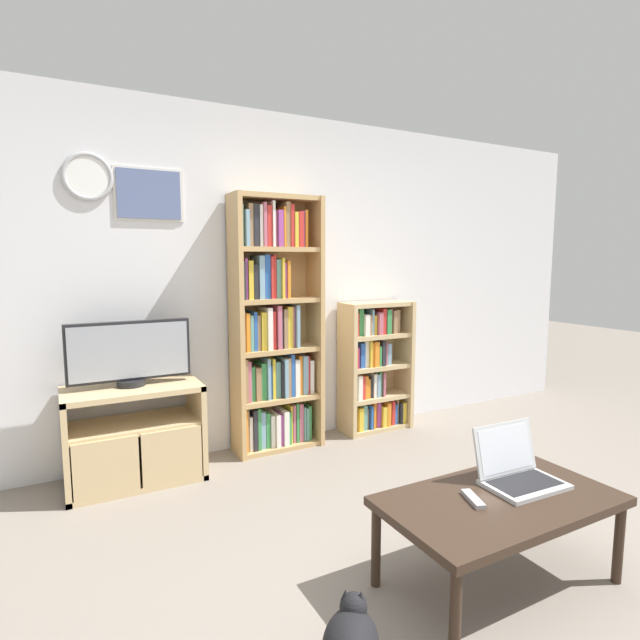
{
  "coord_description": "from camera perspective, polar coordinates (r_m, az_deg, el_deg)",
  "views": [
    {
      "loc": [
        -1.44,
        -1.43,
        1.49
      ],
      "look_at": [
        -0.02,
        1.23,
        1.11
      ],
      "focal_mm": 28.0,
      "sensor_mm": 36.0,
      "label": 1
    }
  ],
  "objects": [
    {
      "name": "coffee_table",
      "position": [
        2.53,
        19.86,
        -19.33
      ],
      "size": [
        1.08,
        0.59,
        0.42
      ],
      "color": "#332319",
      "rests_on": "ground_plane"
    },
    {
      "name": "remote_near_laptop",
      "position": [
        2.44,
        17.1,
        -18.97
      ],
      "size": [
        0.09,
        0.17,
        0.02
      ],
      "rotation": [
        0.0,
        0.0,
        5.95
      ],
      "color": "#99999E",
      "rests_on": "coffee_table"
    },
    {
      "name": "ground_plane",
      "position": [
        2.52,
        15.67,
        -29.45
      ],
      "size": [
        18.0,
        18.0,
        0.0
      ],
      "primitive_type": "plane",
      "color": "gray"
    },
    {
      "name": "television",
      "position": [
        3.51,
        -20.92,
        -3.55
      ],
      "size": [
        0.77,
        0.18,
        0.43
      ],
      "color": "black",
      "rests_on": "tv_stand"
    },
    {
      "name": "bookshelf_short",
      "position": [
        4.36,
        6.02,
        -5.47
      ],
      "size": [
        0.63,
        0.28,
        1.12
      ],
      "color": "tan",
      "rests_on": "ground_plane"
    },
    {
      "name": "wall_back",
      "position": [
        3.96,
        -6.99,
        4.39
      ],
      "size": [
        6.84,
        0.09,
        2.6
      ],
      "color": "silver",
      "rests_on": "ground_plane"
    },
    {
      "name": "laptop",
      "position": [
        2.66,
        21.51,
        -15.58
      ],
      "size": [
        0.38,
        0.3,
        0.26
      ],
      "rotation": [
        0.0,
        0.0,
        -0.04
      ],
      "color": "#B7BABC",
      "rests_on": "coffee_table"
    },
    {
      "name": "tv_stand",
      "position": [
        3.61,
        -20.4,
        -12.15
      ],
      "size": [
        0.86,
        0.46,
        0.65
      ],
      "color": "tan",
      "rests_on": "ground_plane"
    },
    {
      "name": "bookshelf_tall",
      "position": [
        3.85,
        -5.4,
        -1.06
      ],
      "size": [
        0.69,
        0.28,
        1.95
      ],
      "color": "tan",
      "rests_on": "ground_plane"
    }
  ]
}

